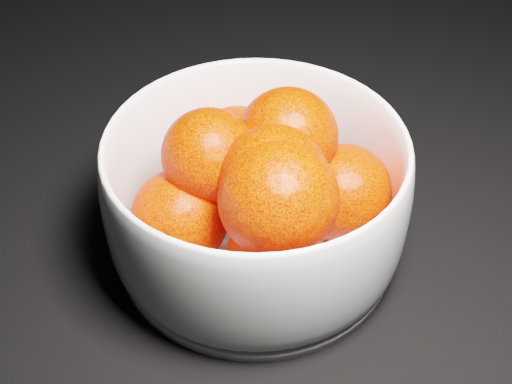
% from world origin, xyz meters
% --- Properties ---
extents(ground, '(3.00, 3.00, 0.00)m').
position_xyz_m(ground, '(0.00, 0.00, 0.00)').
color(ground, black).
rests_on(ground, ground).
extents(bowl, '(0.22, 0.22, 0.11)m').
position_xyz_m(bowl, '(0.20, -0.25, 0.05)').
color(bowl, white).
rests_on(bowl, ground).
extents(orange_pile, '(0.17, 0.17, 0.12)m').
position_xyz_m(orange_pile, '(0.21, -0.25, 0.07)').
color(orange_pile, red).
rests_on(orange_pile, bowl).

